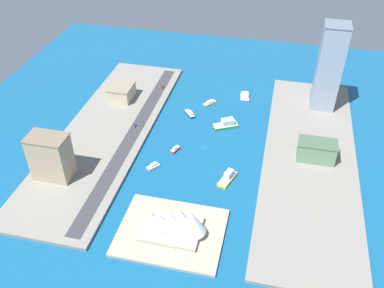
% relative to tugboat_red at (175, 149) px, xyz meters
% --- Properties ---
extents(ground_plane, '(440.00, 440.00, 0.00)m').
position_rel_tugboat_red_xyz_m(ground_plane, '(-20.92, -11.28, -1.31)').
color(ground_plane, '#145684').
extents(quay_west, '(70.00, 240.00, 2.44)m').
position_rel_tugboat_red_xyz_m(quay_west, '(-104.37, -11.28, -0.10)').
color(quay_west, gray).
rests_on(quay_west, ground_plane).
extents(quay_east, '(70.00, 240.00, 2.44)m').
position_rel_tugboat_red_xyz_m(quay_east, '(62.52, -11.28, -0.10)').
color(quay_east, gray).
rests_on(quay_east, ground_plane).
extents(peninsula_point, '(66.70, 53.23, 2.00)m').
position_rel_tugboat_red_xyz_m(peninsula_point, '(-19.13, 82.87, -0.31)').
color(peninsula_point, '#A89E89').
rests_on(peninsula_point, ground_plane).
extents(road_strip, '(10.66, 228.00, 0.15)m').
position_rel_tugboat_red_xyz_m(road_strip, '(39.27, -11.28, 1.20)').
color(road_strip, '#38383D').
rests_on(road_strip, quay_east).
extents(tugboat_red, '(6.48, 11.32, 3.62)m').
position_rel_tugboat_red_xyz_m(tugboat_red, '(0.00, 0.00, 0.00)').
color(tugboat_red, red).
rests_on(tugboat_red, ground_plane).
extents(patrol_launch_navy, '(12.19, 13.42, 3.83)m').
position_rel_tugboat_red_xyz_m(patrol_launch_navy, '(0.70, -52.81, 0.05)').
color(patrol_launch_navy, '#1E284C').
rests_on(patrol_launch_navy, ground_plane).
extents(water_taxi_orange, '(12.08, 13.12, 2.90)m').
position_rel_tugboat_red_xyz_m(water_taxi_orange, '(-13.15, -75.23, -0.16)').
color(water_taxi_orange, orange).
rests_on(water_taxi_orange, ground_plane).
extents(ferry_yellow_fast, '(12.80, 21.18, 7.04)m').
position_rel_tugboat_red_xyz_m(ferry_yellow_fast, '(-46.11, 25.01, 1.07)').
color(ferry_yellow_fast, yellow).
rests_on(ferry_yellow_fast, ground_plane).
extents(ferry_green_doubledeck, '(22.78, 17.65, 7.56)m').
position_rel_tugboat_red_xyz_m(ferry_green_doubledeck, '(-34.09, -41.73, 1.54)').
color(ferry_green_doubledeck, '#2D8C4C').
rests_on(ferry_green_doubledeck, ground_plane).
extents(catamaran_blue, '(10.26, 16.87, 3.78)m').
position_rel_tugboat_red_xyz_m(catamaran_blue, '(-43.65, -93.95, 0.14)').
color(catamaran_blue, blue).
rests_on(catamaran_blue, ground_plane).
extents(yacht_sleek_gray, '(9.96, 10.91, 3.43)m').
position_rel_tugboat_red_xyz_m(yacht_sleek_gray, '(11.12, 23.83, -0.07)').
color(yacht_sleek_gray, '#999EA3').
rests_on(yacht_sleek_gray, ground_plane).
extents(office_block_beige, '(20.02, 25.18, 12.99)m').
position_rel_tugboat_red_xyz_m(office_block_beige, '(67.95, -62.68, 7.65)').
color(office_block_beige, '#C6B793').
rests_on(office_block_beige, quay_east).
extents(terminal_long_green, '(29.08, 16.33, 15.72)m').
position_rel_tugboat_red_xyz_m(terminal_long_green, '(-108.00, -11.51, 9.02)').
color(terminal_long_green, slate).
rests_on(terminal_long_green, quay_west).
extents(tower_tall_glass, '(21.52, 21.67, 77.11)m').
position_rel_tugboat_red_xyz_m(tower_tall_glass, '(-113.55, -91.39, 39.71)').
color(tower_tall_glass, '#8C9EB2').
rests_on(tower_tall_glass, quay_west).
extents(apartment_midrise_tan, '(28.11, 18.22, 34.75)m').
position_rel_tugboat_red_xyz_m(apartment_midrise_tan, '(77.36, 51.22, 18.53)').
color(apartment_midrise_tan, tan).
rests_on(apartment_midrise_tan, quay_east).
extents(hatchback_blue, '(2.06, 5.09, 1.58)m').
position_rel_tugboat_red_xyz_m(hatchback_blue, '(41.40, -21.26, 2.04)').
color(hatchback_blue, black).
rests_on(hatchback_blue, road_strip).
extents(pickup_red, '(1.99, 4.27, 1.48)m').
position_rel_tugboat_red_xyz_m(pickup_red, '(36.77, -90.23, 2.00)').
color(pickup_red, black).
rests_on(pickup_red, road_strip).
extents(traffic_light_waterfront, '(0.36, 0.36, 6.50)m').
position_rel_tugboat_red_xyz_m(traffic_light_waterfront, '(33.11, -20.78, 5.46)').
color(traffic_light_waterfront, black).
rests_on(traffic_light_waterfront, quay_east).
extents(opera_landmark, '(42.49, 27.05, 22.86)m').
position_rel_tugboat_red_xyz_m(opera_landmark, '(-21.14, 82.87, 9.45)').
color(opera_landmark, '#BCAD93').
rests_on(opera_landmark, peninsula_point).
extents(park_tree_cluster, '(10.49, 19.34, 9.53)m').
position_rel_tugboat_red_xyz_m(park_tree_cluster, '(-99.15, -14.50, 6.97)').
color(park_tree_cluster, brown).
rests_on(park_tree_cluster, quay_west).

